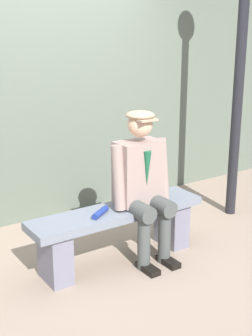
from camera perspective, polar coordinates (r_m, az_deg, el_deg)
The scene contains 6 objects.
ground_plane at distance 4.22m, azimuth -0.99°, elevation -11.21°, with size 30.00×30.00×0.00m, color gray.
bench at distance 4.08m, azimuth -1.01°, elevation -7.18°, with size 1.60×0.37×0.49m.
seated_man at distance 4.00m, azimuth 2.00°, elevation -1.42°, with size 0.57×0.55×1.32m.
rolled_magazine at distance 3.87m, azimuth -3.15°, elevation -5.45°, with size 0.05×0.05×0.22m, color navy.
stadium_wall at distance 5.03m, azimuth -9.87°, elevation 7.78°, with size 12.00×0.24×2.44m, color #596456.
lamp_post at distance 5.00m, azimuth 14.04°, elevation 16.10°, with size 0.27×0.27×3.07m.
Camera 1 is at (2.02, 3.14, 1.97)m, focal length 49.87 mm.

